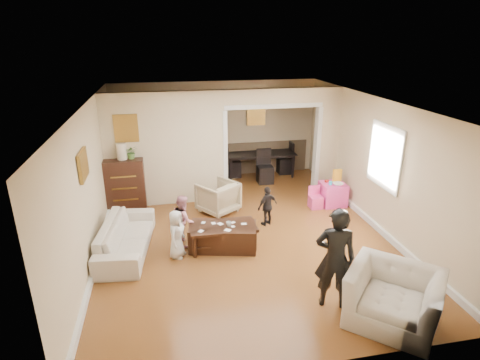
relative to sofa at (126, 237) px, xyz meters
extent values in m
plane|color=brown|center=(2.22, 0.30, -0.29)|extent=(7.00, 7.00, 0.00)
cube|color=beige|center=(0.84, 2.10, 1.01)|extent=(2.75, 0.18, 2.60)
cube|color=beige|center=(4.69, 2.10, 1.01)|extent=(0.55, 0.18, 2.60)
cube|color=beige|center=(3.32, 2.10, 2.13)|extent=(2.22, 0.18, 0.35)
cube|color=white|center=(4.95, -0.10, 1.26)|extent=(0.03, 0.95, 1.10)
cube|color=brown|center=(0.02, 2.00, 1.56)|extent=(0.45, 0.03, 0.55)
cube|color=brown|center=(-0.49, -0.30, 1.51)|extent=(0.03, 0.55, 0.40)
cube|color=brown|center=(3.32, 3.74, 1.41)|extent=(0.45, 0.03, 0.55)
imported|color=beige|center=(0.00, 0.00, 0.00)|extent=(1.02, 2.07, 0.58)
imported|color=tan|center=(1.89, 1.36, 0.06)|extent=(1.06, 1.06, 0.70)
imported|color=beige|center=(3.72, -2.66, 0.09)|extent=(1.57, 1.56, 0.77)
cube|color=#361910|center=(-0.11, 1.92, 0.30)|extent=(0.86, 0.49, 1.19)
cylinder|color=beige|center=(-0.11, 1.92, 1.08)|extent=(0.22, 0.22, 0.36)
imported|color=#507C37|center=(0.09, 1.92, 1.04)|extent=(0.26, 0.23, 0.29)
cube|color=#381E11|center=(1.75, -0.23, -0.06)|extent=(1.33, 0.88, 0.46)
imported|color=beige|center=(1.85, -0.28, 0.21)|extent=(0.11, 0.11, 0.09)
cube|color=#F23FA0|center=(4.56, 1.23, -0.03)|extent=(0.55, 0.55, 0.52)
cube|color=yellow|center=(4.68, 1.33, 0.38)|extent=(0.20, 0.07, 0.30)
cylinder|color=#2ABCD5|center=(4.46, 1.18, 0.27)|extent=(0.08, 0.08, 0.08)
cube|color=red|center=(4.44, 1.35, 0.26)|extent=(0.10, 0.08, 0.05)
imported|color=white|center=(4.61, 1.11, 0.26)|extent=(0.23, 0.23, 0.06)
imported|color=black|center=(3.39, 3.58, 0.05)|extent=(1.96, 1.14, 0.68)
imported|color=black|center=(3.06, -2.17, 0.49)|extent=(0.66, 0.55, 1.56)
imported|color=silver|center=(0.90, -0.38, 0.16)|extent=(0.43, 0.51, 0.89)
imported|color=#CF818E|center=(1.05, 0.07, 0.20)|extent=(0.42, 0.52, 0.98)
imported|color=black|center=(2.80, 0.52, 0.13)|extent=(0.54, 0.41, 0.85)
cube|color=white|center=(1.71, -0.16, 0.17)|extent=(0.12, 0.13, 0.00)
cube|color=white|center=(1.81, -0.43, 0.17)|extent=(0.14, 0.14, 0.00)
cube|color=white|center=(1.96, -0.15, 0.17)|extent=(0.10, 0.09, 0.00)
cube|color=white|center=(2.14, -0.24, 0.17)|extent=(0.10, 0.09, 0.00)
cube|color=white|center=(1.33, -0.37, 0.17)|extent=(0.13, 0.13, 0.00)
cube|color=white|center=(1.41, -0.04, 0.17)|extent=(0.10, 0.11, 0.00)
cube|color=white|center=(1.93, -0.31, 0.17)|extent=(0.08, 0.09, 0.00)
cube|color=white|center=(1.60, -0.11, 0.17)|extent=(0.08, 0.10, 0.00)
camera|label=1|loc=(0.79, -6.62, 3.47)|focal=29.40mm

